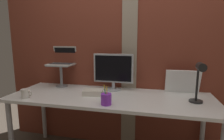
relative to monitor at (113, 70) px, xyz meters
name	(u,v)px	position (x,y,z in m)	size (l,w,h in m)	color
brick_wall_back	(130,36)	(0.16, 0.18, 0.37)	(3.14, 0.16, 2.68)	brown
desk	(110,102)	(0.01, -0.23, -0.30)	(2.06, 0.69, 0.74)	white
monitor	(113,70)	(0.00, 0.00, 0.00)	(0.44, 0.18, 0.41)	#ADB2B7
laptop_stand	(61,72)	(-0.64, 0.00, -0.05)	(0.28, 0.22, 0.27)	gray
laptop	(63,59)	(-0.64, 0.07, 0.09)	(0.30, 0.27, 0.21)	silver
whiteboard_panel	(182,82)	(0.74, 0.04, -0.10)	(0.35, 0.02, 0.26)	white
desk_lamp	(199,79)	(0.83, -0.28, 0.00)	(0.12, 0.20, 0.37)	black
pen_cup	(106,99)	(0.04, -0.47, -0.18)	(0.09, 0.09, 0.18)	purple
coffee_mug	(25,94)	(-0.77, -0.47, -0.18)	(0.12, 0.08, 0.09)	silver
paper_clutter_stack	(93,92)	(-0.17, -0.23, -0.20)	(0.20, 0.14, 0.05)	silver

